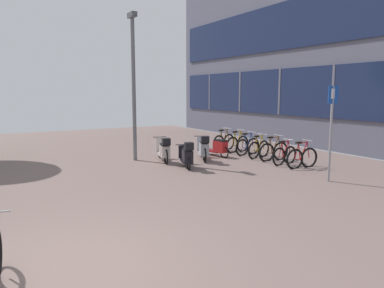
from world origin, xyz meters
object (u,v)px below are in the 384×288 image
parking_sign (331,123)px  scooter_extra (203,148)px  bicycle_rack_03 (259,149)px  scooter_near (217,147)px  bicycle_rack_00 (302,158)px  bicycle_rack_06 (224,142)px  lamp_post (134,80)px  bicycle_rack_05 (238,144)px  bicycle_rack_04 (248,146)px  bicycle_rack_01 (284,155)px  bicycle_rack_02 (274,151)px  scooter_mid (164,150)px  scooter_far (187,155)px

parking_sign → scooter_extra: bearing=106.9°
bicycle_rack_03 → scooter_near: bearing=138.7°
bicycle_rack_00 → bicycle_rack_03: (0.03, 2.25, -0.01)m
bicycle_rack_06 → lamp_post: bearing=-176.2°
parking_sign → bicycle_rack_05: bearing=80.5°
bicycle_rack_00 → bicycle_rack_03: 2.25m
bicycle_rack_03 → bicycle_rack_04: 0.75m
bicycle_rack_01 → parking_sign: 2.92m
scooter_extra → bicycle_rack_06: bearing=38.0°
scooter_near → parking_sign: 5.28m
bicycle_rack_06 → scooter_extra: size_ratio=0.81×
bicycle_rack_03 → bicycle_rack_06: bicycle_rack_06 is taller
bicycle_rack_02 → bicycle_rack_00: bearing=-94.3°
scooter_mid → scooter_extra: (1.41, -0.53, 0.02)m
scooter_near → lamp_post: (-3.14, 0.86, 2.64)m
bicycle_rack_04 → scooter_mid: bicycle_rack_04 is taller
bicycle_rack_04 → lamp_post: 5.33m
bicycle_rack_01 → scooter_mid: 4.38m
bicycle_rack_00 → bicycle_rack_05: bearing=87.8°
bicycle_rack_01 → bicycle_rack_03: (0.10, 1.50, 0.01)m
parking_sign → lamp_post: lamp_post is taller
bicycle_rack_03 → scooter_far: 3.43m
bicycle_rack_05 → parking_sign: size_ratio=0.49×
bicycle_rack_01 → lamp_post: bearing=141.1°
scooter_near → parking_sign: bearing=-85.0°
bicycle_rack_02 → bicycle_rack_05: bearing=89.3°
bicycle_rack_02 → parking_sign: size_ratio=0.51×
bicycle_rack_00 → bicycle_rack_02: bicycle_rack_02 is taller
bicycle_rack_01 → bicycle_rack_03: bearing=86.1°
parking_sign → scooter_far: bearing=124.9°
bicycle_rack_00 → bicycle_rack_01: (-0.07, 0.75, -0.02)m
bicycle_rack_04 → bicycle_rack_02: bearing=-88.8°
bicycle_rack_00 → lamp_post: lamp_post is taller
bicycle_rack_00 → scooter_mid: size_ratio=0.73×
bicycle_rack_06 → scooter_mid: size_ratio=0.76×
bicycle_rack_03 → scooter_far: (-3.42, -0.26, 0.09)m
bicycle_rack_01 → bicycle_rack_03: size_ratio=0.97×
scooter_near → scooter_extra: bearing=-151.8°
bicycle_rack_05 → scooter_extra: bearing=-158.6°
scooter_near → bicycle_rack_01: bearing=-66.1°
bicycle_rack_05 → scooter_near: (-1.37, -0.40, 0.03)m
bicycle_rack_02 → scooter_far: (-3.50, 0.49, 0.08)m
bicycle_rack_03 → scooter_near: 1.67m
bicycle_rack_03 → bicycle_rack_05: 1.51m
bicycle_rack_02 → scooter_near: size_ratio=0.80×
scooter_mid → bicycle_rack_04: bearing=-5.8°
bicycle_rack_05 → scooter_mid: (-3.72, -0.38, 0.09)m
bicycle_rack_04 → bicycle_rack_03: bearing=-93.7°
bicycle_rack_00 → scooter_mid: bearing=136.7°
bicycle_rack_03 → scooter_mid: 3.78m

